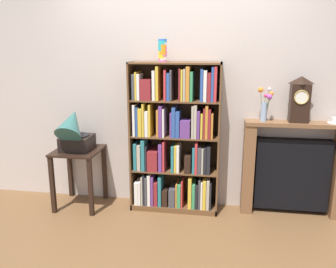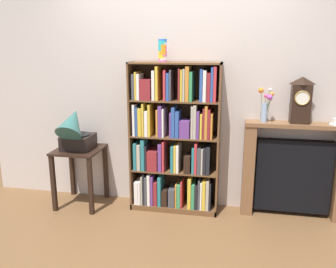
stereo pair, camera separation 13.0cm
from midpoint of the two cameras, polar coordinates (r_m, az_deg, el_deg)
ground_plane at (r=3.93m, az=1.71°, el=-12.83°), size 7.75×6.40×0.02m
wall_back at (r=3.84m, az=4.01°, el=7.04°), size 4.75×0.08×2.60m
bookshelf at (r=3.77m, az=2.04°, el=-1.58°), size 0.95×0.31×1.62m
cup_stack at (r=3.65m, az=0.18°, el=13.46°), size 0.09×0.09×0.23m
side_table_left at (r=4.06m, az=-13.31°, el=-4.59°), size 0.50×0.51×0.66m
gramophone at (r=3.89m, az=-14.04°, el=0.61°), size 0.32×0.48×0.53m
fireplace_mantel at (r=3.94m, az=20.68°, el=-5.66°), size 1.05×0.21×1.02m
mantel_clock at (r=3.74m, az=21.79°, el=5.14°), size 0.19×0.14×0.47m
flower_vase at (r=3.69m, az=16.56°, el=4.51°), size 0.15×0.16×0.35m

